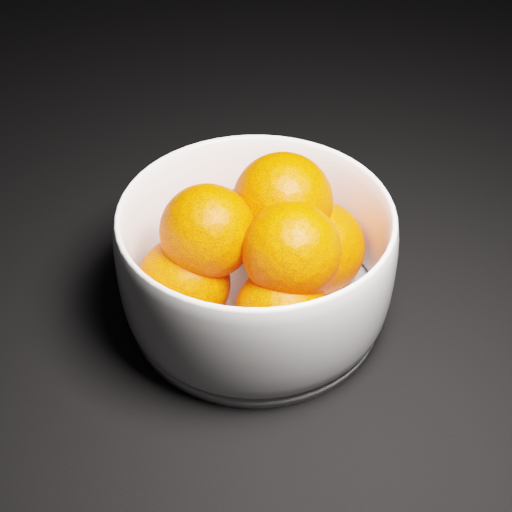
% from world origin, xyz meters
% --- Properties ---
extents(bowl, '(0.24, 0.24, 0.12)m').
position_xyz_m(bowl, '(0.25, 0.25, 0.06)').
color(bowl, white).
rests_on(bowl, ground).
extents(orange_pile, '(0.17, 0.18, 0.13)m').
position_xyz_m(orange_pile, '(0.25, 0.25, 0.07)').
color(orange_pile, '#FF4200').
rests_on(orange_pile, bowl).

